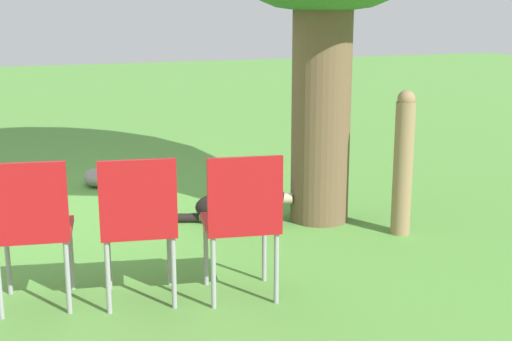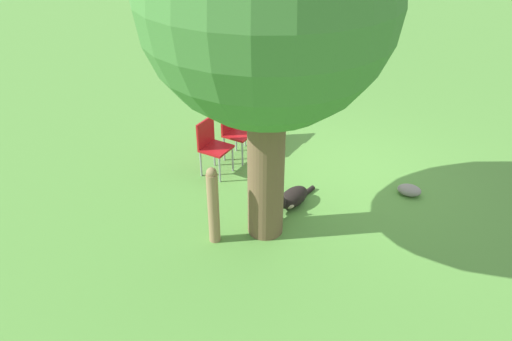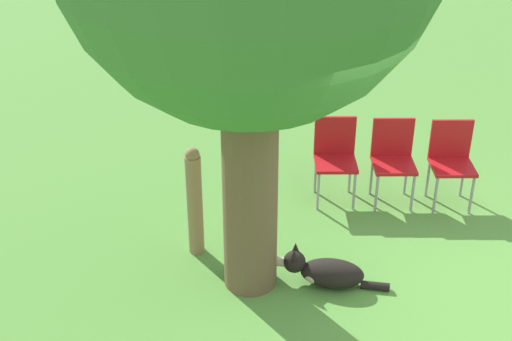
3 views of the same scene
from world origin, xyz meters
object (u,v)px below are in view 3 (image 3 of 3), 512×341
Objects in this scene: dog at (325,271)px; fence_post at (195,201)px; red_chair_0 at (451,157)px; red_chair_2 at (335,154)px; red_chair_1 at (393,155)px.

dog is 0.89× the size of fence_post.
red_chair_0 reaches higher than dog.
red_chair_0 is at bearing -79.17° from fence_post.
red_chair_1 is at bearing 85.78° from red_chair_2.
dog is at bearing -8.69° from red_chair_2.
red_chair_0 is (1.22, -1.64, 0.40)m from dog.
dog is at bearing -29.55° from red_chair_1.
red_chair_2 reaches higher than dog.
red_chair_2 is at bearing -88.61° from dog.
dog is 1.76m from red_chair_1.
fence_post reaches higher than dog.
dog is 2.09m from red_chair_0.
red_chair_1 is 1.00× the size of red_chair_2.
fence_post is at bearing -54.99° from red_chair_2.
dog is 1.60m from red_chair_2.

